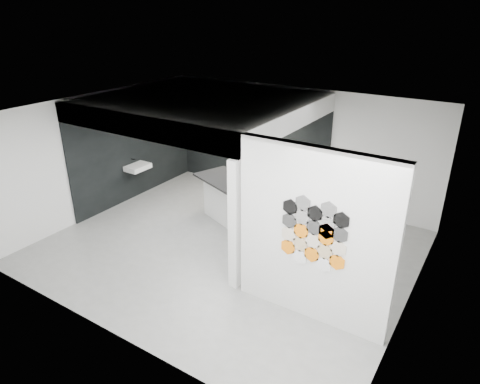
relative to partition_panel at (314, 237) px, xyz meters
name	(u,v)px	position (x,y,z in m)	size (l,w,h in m)	color
floor	(228,248)	(-2.23, 1.00, -1.40)	(7.00, 6.00, 0.01)	slate
partition_panel	(314,237)	(0.00, 0.00, 0.00)	(2.45, 0.15, 2.80)	silver
bay_clad_back	(250,145)	(-3.52, 3.97, -0.22)	(4.40, 0.04, 2.35)	black
bay_clad_left	(136,151)	(-5.70, 2.00, -0.22)	(0.04, 4.00, 2.35)	black
bulkhead	(203,107)	(-3.52, 2.00, 1.15)	(4.40, 4.00, 0.40)	silver
corner_column	(234,226)	(-1.41, 0.00, -0.22)	(0.16, 0.16, 2.35)	silver
fascia_beam	(138,127)	(-3.52, 0.08, 1.15)	(4.40, 0.16, 0.40)	silver
wall_basin	(138,167)	(-5.46, 1.80, -0.55)	(0.40, 0.60, 0.12)	silver
display_shelf	(251,142)	(-3.43, 3.87, -0.10)	(3.00, 0.15, 0.04)	black
kitchen_island	(236,202)	(-2.66, 1.96, -0.87)	(2.13, 1.51, 1.57)	silver
stockpot	(211,131)	(-4.69, 3.87, 0.00)	(0.21, 0.21, 0.17)	black
kettle	(280,144)	(-2.59, 3.87, -0.01)	(0.17, 0.17, 0.14)	black
glass_bowl	(299,148)	(-2.08, 3.87, -0.03)	(0.13, 0.13, 0.09)	gray
glass_vase	(299,148)	(-2.08, 3.87, -0.02)	(0.09, 0.09, 0.12)	gray
bottle_dark	(248,138)	(-3.51, 3.87, 0.01)	(0.06, 0.06, 0.17)	black
utensil_cup	(223,134)	(-4.32, 3.87, -0.03)	(0.07, 0.07, 0.09)	black
hex_tile_cluster	(314,234)	(0.03, -0.09, 0.10)	(1.04, 0.02, 1.16)	orange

